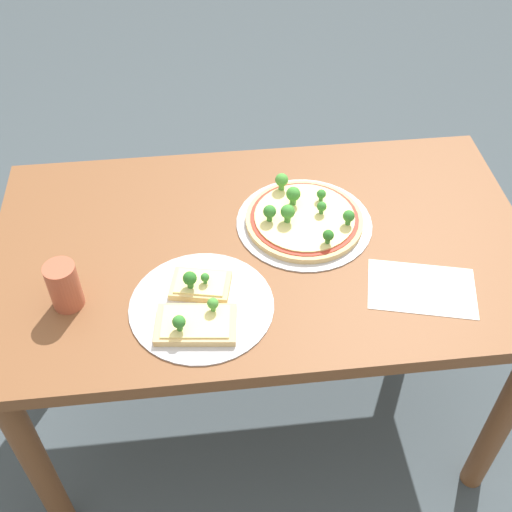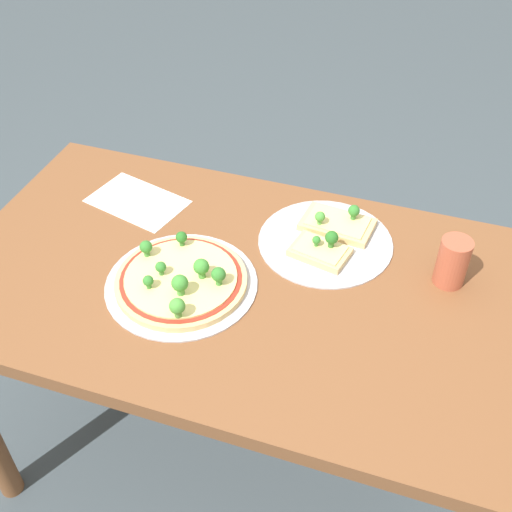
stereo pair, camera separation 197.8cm
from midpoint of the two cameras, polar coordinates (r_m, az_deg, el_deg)
The scene contains 6 objects.
ground_plane at distance 1.71m, azimuth 10.40°, elevation -40.88°, with size 8.00×8.00×0.00m, color #3D474C.
dining_table at distance 1.12m, azimuth 15.48°, elevation -38.71°, with size 1.24×0.72×0.70m.
pizza_tray_whole at distance 1.04m, azimuth 22.15°, elevation -33.17°, with size 0.32×0.32×0.07m.
pizza_tray_slice at distance 0.99m, azimuth 8.95°, elevation -50.36°, with size 0.30×0.30×0.06m.
drinking_cup at distance 0.96m, azimuth -16.18°, elevation -48.77°, with size 0.07×0.07×0.11m, color #AD5138.
paper_menu at distance 1.15m, azimuth 40.39°, elevation -39.52°, with size 0.23×0.14×0.00m, color white.
Camera 1 is at (-0.13, -1.04, 1.73)m, focal length 45.00 mm.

